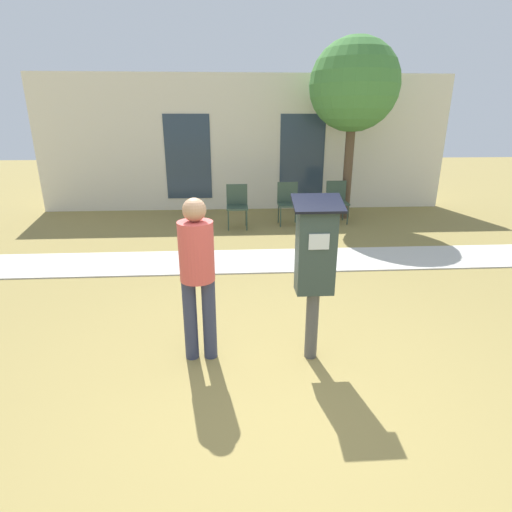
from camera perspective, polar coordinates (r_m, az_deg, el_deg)
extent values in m
plane|color=olive|center=(3.68, 3.15, -18.20)|extent=(40.00, 40.00, 0.00)
cube|color=beige|center=(6.52, -0.09, -0.67)|extent=(12.00, 1.10, 0.02)
cube|color=beige|center=(10.19, -1.55, 15.71)|extent=(10.00, 0.24, 3.20)
cube|color=#2D3D4C|center=(10.13, -9.68, 13.73)|extent=(1.10, 0.02, 2.00)
cube|color=#2D3D4C|center=(10.23, 6.60, 13.92)|extent=(1.10, 0.02, 2.00)
cylinder|color=#4C4C4C|center=(3.92, 7.97, -9.68)|extent=(0.12, 0.12, 0.70)
cube|color=#2D3D38|center=(3.62, 8.51, 0.76)|extent=(0.34, 0.22, 0.80)
cube|color=silver|center=(3.48, 8.99, 2.03)|extent=(0.18, 0.01, 0.14)
cube|color=black|center=(3.51, 8.86, 7.46)|extent=(0.44, 0.31, 0.12)
cylinder|color=#333851|center=(3.90, -9.35, -8.95)|extent=(0.13, 0.13, 0.82)
cylinder|color=#333851|center=(3.88, -6.68, -8.93)|extent=(0.13, 0.13, 0.82)
cylinder|color=#D14C47|center=(3.62, -8.52, 0.66)|extent=(0.32, 0.32, 0.55)
sphere|color=tan|center=(3.52, -8.82, 6.53)|extent=(0.21, 0.21, 0.21)
cylinder|color=#334738|center=(8.26, -3.97, 5.05)|extent=(0.03, 0.03, 0.42)
cylinder|color=#334738|center=(8.27, -1.33, 5.10)|extent=(0.03, 0.03, 0.42)
cylinder|color=#334738|center=(8.63, -3.96, 5.67)|extent=(0.03, 0.03, 0.42)
cylinder|color=#334738|center=(8.63, -1.43, 5.72)|extent=(0.03, 0.03, 0.42)
cube|color=#334738|center=(8.39, -2.70, 6.91)|extent=(0.44, 0.44, 0.04)
cube|color=#334738|center=(8.54, -2.75, 8.76)|extent=(0.44, 0.04, 0.44)
cylinder|color=#334738|center=(8.53, 3.53, 5.52)|extent=(0.03, 0.03, 0.42)
cylinder|color=#334738|center=(8.59, 6.05, 5.54)|extent=(0.03, 0.03, 0.42)
cylinder|color=#334738|center=(8.90, 3.23, 6.10)|extent=(0.03, 0.03, 0.42)
cylinder|color=#334738|center=(8.95, 5.66, 6.12)|extent=(0.03, 0.03, 0.42)
cube|color=#334738|center=(8.69, 4.66, 7.29)|extent=(0.44, 0.44, 0.04)
cube|color=#334738|center=(8.84, 4.52, 9.08)|extent=(0.44, 0.04, 0.44)
cylinder|color=#334738|center=(8.85, 10.60, 5.73)|extent=(0.03, 0.03, 0.42)
cylinder|color=#334738|center=(8.95, 12.97, 5.72)|extent=(0.03, 0.03, 0.42)
cylinder|color=#334738|center=(9.21, 10.04, 6.29)|extent=(0.03, 0.03, 0.42)
cylinder|color=#334738|center=(9.31, 12.33, 6.28)|extent=(0.03, 0.03, 0.42)
cube|color=#334738|center=(9.03, 11.58, 7.43)|extent=(0.44, 0.44, 0.04)
cube|color=#334738|center=(9.18, 11.36, 9.14)|extent=(0.44, 0.04, 0.44)
cylinder|color=brown|center=(9.40, 12.98, 11.87)|extent=(0.20, 0.20, 2.20)
sphere|color=#47843D|center=(9.36, 13.86, 22.64)|extent=(1.90, 1.90, 1.90)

